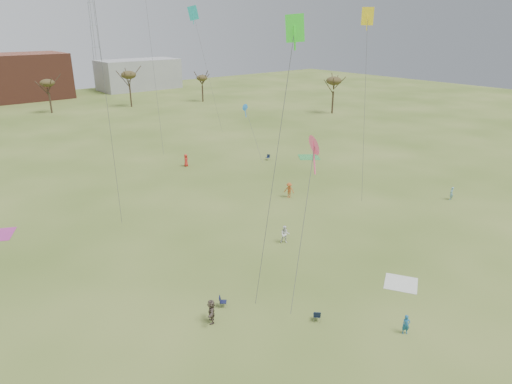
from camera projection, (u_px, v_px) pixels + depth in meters
ground at (357, 303)px, 34.12m from camera, size 260.00×260.00×0.00m
flyer_near_right at (406, 325)px, 30.58m from camera, size 0.62×0.59×1.43m
spectator_fore_c at (211, 311)px, 31.68m from camera, size 1.33×1.70×1.80m
flyer_mid_b at (289, 190)px, 54.39m from camera, size 1.27×1.39×1.87m
flyer_mid_c at (451, 193)px, 53.76m from camera, size 0.62×0.44×1.59m
spectator_mid_e at (285, 234)px, 43.17m from camera, size 1.09×1.06×1.77m
flyer_far_b at (186, 160)px, 66.23m from camera, size 1.01×1.06×1.82m
blanket_cream at (401, 283)px, 36.71m from camera, size 3.48×3.48×0.03m
blanket_olive at (309, 157)px, 70.96m from camera, size 4.39×4.39×0.03m
camp_chair_left at (223, 304)px, 33.65m from camera, size 0.74×0.73×0.87m
camp_chair_center at (317, 317)px, 32.06m from camera, size 0.74×0.74×0.87m
camp_chair_right at (268, 158)px, 69.38m from camera, size 0.67×0.64×0.87m
kites_aloft at (142, 11)px, 47.07m from camera, size 54.60×57.14×27.76m
tree_line at (23, 93)px, 86.99m from camera, size 117.44×49.32×8.91m
building_brick at (15, 77)px, 121.54m from camera, size 26.00×16.00×12.00m
building_grey at (139, 74)px, 141.50m from camera, size 24.00×12.00×9.00m
radio_tower at (93, 24)px, 135.40m from camera, size 1.51×1.72×41.00m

